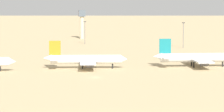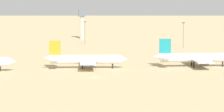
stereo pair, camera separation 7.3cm
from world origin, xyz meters
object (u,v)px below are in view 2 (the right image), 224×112
(parked_jet_orange_2, at_px, (85,59))
(light_pole_east, at_px, (85,31))
(control_tower, at_px, (82,21))
(parked_jet_teal_3, at_px, (195,58))
(light_pole_mid, at_px, (183,33))

(parked_jet_orange_2, relative_size, light_pole_east, 2.46)
(light_pole_east, bearing_deg, control_tower, 86.20)
(parked_jet_teal_3, bearing_deg, control_tower, 104.13)
(control_tower, relative_size, light_pole_mid, 1.35)
(parked_jet_orange_2, xyz_separation_m, light_pole_mid, (73.63, 97.91, 5.21))
(light_pole_mid, bearing_deg, parked_jet_teal_3, -102.38)
(parked_jet_teal_3, height_order, light_pole_mid, light_pole_mid)
(parked_jet_teal_3, distance_m, light_pole_east, 144.58)
(parked_jet_teal_3, relative_size, control_tower, 1.82)
(control_tower, height_order, light_pole_east, control_tower)
(control_tower, bearing_deg, light_pole_east, -93.80)
(control_tower, xyz_separation_m, light_pole_mid, (55.12, -92.78, -3.95))
(control_tower, height_order, light_pole_mid, control_tower)
(light_pole_mid, bearing_deg, control_tower, 120.71)
(control_tower, bearing_deg, parked_jet_teal_3, -80.19)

